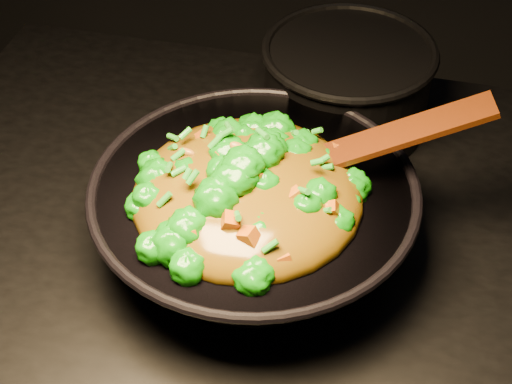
% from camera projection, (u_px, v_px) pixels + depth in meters
% --- Properties ---
extents(wok, '(0.43, 0.43, 0.11)m').
position_uv_depth(wok, '(254.00, 220.00, 0.97)').
color(wok, black).
rests_on(wok, stovetop).
extents(stir_fry, '(0.29, 0.29, 0.09)m').
position_uv_depth(stir_fry, '(247.00, 168.00, 0.89)').
color(stir_fry, '#127B08').
rests_on(stir_fry, wok).
extents(spatula, '(0.27, 0.11, 0.12)m').
position_uv_depth(spatula, '(372.00, 143.00, 0.92)').
color(spatula, '#391305').
rests_on(spatula, wok).
extents(back_pot, '(0.29, 0.29, 0.14)m').
position_uv_depth(back_pot, '(346.00, 87.00, 1.15)').
color(back_pot, black).
rests_on(back_pot, stovetop).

